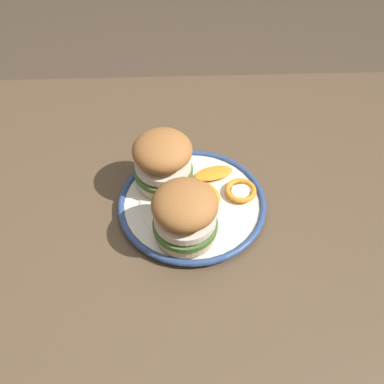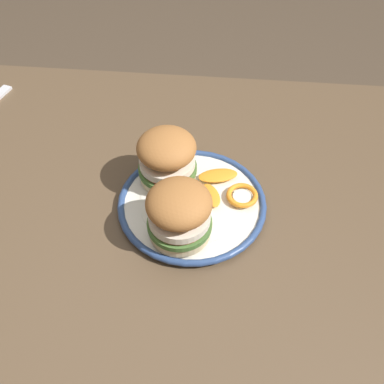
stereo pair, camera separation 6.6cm
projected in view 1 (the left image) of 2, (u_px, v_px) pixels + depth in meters
ground_plane at (169, 366)px, 1.35m from camera, size 8.00×8.00×0.00m
dining_table at (156, 244)px, 0.85m from camera, size 1.46×0.82×0.76m
dinner_plate at (192, 203)px, 0.78m from camera, size 0.26×0.26×0.02m
sandwich_half_left at (185, 214)px, 0.69m from camera, size 0.13×0.13×0.10m
sandwich_half_right at (163, 160)px, 0.76m from camera, size 0.14×0.14×0.10m
orange_peel_curled at (241, 191)px, 0.78m from camera, size 0.07×0.07×0.01m
orange_peel_strip_long at (214, 173)px, 0.81m from camera, size 0.08×0.05×0.01m
orange_peel_strip_short at (210, 193)px, 0.78m from camera, size 0.05×0.06×0.01m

